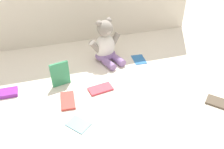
% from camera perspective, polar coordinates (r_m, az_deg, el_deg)
% --- Properties ---
extents(ground_plane, '(3.20, 3.20, 0.00)m').
position_cam_1_polar(ground_plane, '(1.33, -2.03, -1.18)').
color(ground_plane, silver).
extents(teddy_bear, '(0.21, 0.21, 0.26)m').
position_cam_1_polar(teddy_bear, '(1.45, -1.46, 6.74)').
color(teddy_bear, white).
rests_on(teddy_bear, ground_plane).
extents(book_case_0, '(0.08, 0.11, 0.01)m').
position_cam_1_polar(book_case_0, '(1.50, 6.28, 3.54)').
color(book_case_0, '#2565AC').
rests_on(book_case_0, ground_plane).
extents(book_case_1, '(0.08, 0.13, 0.01)m').
position_cam_1_polar(book_case_1, '(1.21, -10.24, -5.98)').
color(book_case_1, '#C43C34').
rests_on(book_case_1, ground_plane).
extents(book_case_2, '(0.12, 0.12, 0.01)m').
position_cam_1_polar(book_case_2, '(1.29, 23.16, -5.86)').
color(book_case_2, brown).
rests_on(book_case_2, ground_plane).
extents(book_case_3, '(0.10, 0.04, 0.13)m').
position_cam_1_polar(book_case_3, '(1.29, -11.96, 0.09)').
color(book_case_3, '#359260').
rests_on(book_case_3, ground_plane).
extents(book_case_4, '(0.13, 0.08, 0.01)m').
position_cam_1_polar(book_case_4, '(1.26, -2.68, -3.35)').
color(book_case_4, '#D13746').
rests_on(book_case_4, ground_plane).
extents(book_case_5, '(0.11, 0.12, 0.01)m').
position_cam_1_polar(book_case_5, '(1.10, -7.84, -11.30)').
color(book_case_5, '#74AFCA').
rests_on(book_case_5, ground_plane).
extents(book_case_6, '(0.10, 0.07, 0.02)m').
position_cam_1_polar(book_case_6, '(1.34, -23.09, -3.93)').
color(book_case_6, purple).
rests_on(book_case_6, ground_plane).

